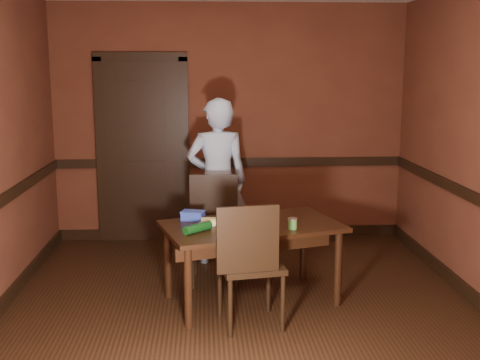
{
  "coord_description": "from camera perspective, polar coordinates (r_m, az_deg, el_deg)",
  "views": [
    {
      "loc": [
        -0.3,
        -4.63,
        2.0
      ],
      "look_at": [
        0.0,
        0.35,
        1.05
      ],
      "focal_mm": 45.0,
      "sensor_mm": 36.0,
      "label": 1
    }
  ],
  "objects": [
    {
      "name": "wrapped_veg",
      "position": [
        4.84,
        -4.05,
        -4.56
      ],
      "size": [
        0.24,
        0.23,
        0.07
      ],
      "primitive_type": "cylinder",
      "rotation": [
        0.0,
        1.57,
        0.72
      ],
      "color": "#0E3911",
      "rests_on": "dining_table"
    },
    {
      "name": "dining_table",
      "position": [
        5.18,
        1.11,
        -7.87
      ],
      "size": [
        1.64,
        1.21,
        0.69
      ],
      "primitive_type": "cube",
      "rotation": [
        0.0,
        0.0,
        0.29
      ],
      "color": "black",
      "rests_on": "floor"
    },
    {
      "name": "dado_back",
      "position": [
        6.96,
        -0.94,
        1.67
      ],
      "size": [
        4.0,
        0.03,
        0.1
      ],
      "primitive_type": "cube",
      "color": "black",
      "rests_on": "ground"
    },
    {
      "name": "wall_back",
      "position": [
        6.92,
        -0.96,
        5.37
      ],
      "size": [
        4.0,
        0.02,
        2.7
      ],
      "primitive_type": "cube",
      "color": "#5A2B1B",
      "rests_on": "ground"
    },
    {
      "name": "wall_front",
      "position": [
        2.49,
        3.64,
        -4.35
      ],
      "size": [
        4.0,
        0.02,
        2.7
      ],
      "primitive_type": "cube",
      "color": "#5A2B1B",
      "rests_on": "ground"
    },
    {
      "name": "chair_far",
      "position": [
        5.61,
        -2.36,
        -4.82
      ],
      "size": [
        0.48,
        0.48,
        0.98
      ],
      "primitive_type": null,
      "rotation": [
        0.0,
        0.0,
        -0.04
      ],
      "color": "black",
      "rests_on": "floor"
    },
    {
      "name": "door",
      "position": [
        6.95,
        -9.22,
        3.11
      ],
      "size": [
        1.05,
        0.07,
        2.2
      ],
      "color": "black",
      "rests_on": "ground"
    },
    {
      "name": "baseboard_right",
      "position": [
        5.52,
        21.66,
        -10.6
      ],
      "size": [
        0.03,
        4.5,
        0.12
      ],
      "primitive_type": "cube",
      "color": "black",
      "rests_on": "ground"
    },
    {
      "name": "sandwich_plate",
      "position": [
        5.05,
        1.05,
        -4.1
      ],
      "size": [
        0.26,
        0.26,
        0.07
      ],
      "rotation": [
        0.0,
        0.0,
        0.3
      ],
      "color": "white",
      "rests_on": "dining_table"
    },
    {
      "name": "floor",
      "position": [
        5.06,
        0.25,
        -12.53
      ],
      "size": [
        4.0,
        4.5,
        0.01
      ],
      "primitive_type": "cube",
      "color": "black",
      "rests_on": "ground"
    },
    {
      "name": "sauce_jar",
      "position": [
        4.94,
        5.0,
        -4.13
      ],
      "size": [
        0.08,
        0.08,
        0.09
      ],
      "rotation": [
        0.0,
        0.0,
        0.15
      ],
      "color": "#529840",
      "rests_on": "dining_table"
    },
    {
      "name": "chair_near",
      "position": [
        4.69,
        0.99,
        -7.85
      ],
      "size": [
        0.54,
        0.54,
        1.0
      ],
      "primitive_type": null,
      "rotation": [
        0.0,
        0.0,
        3.31
      ],
      "color": "black",
      "rests_on": "floor"
    },
    {
      "name": "cheese_saucer",
      "position": [
        5.08,
        -3.0,
        -4.0
      ],
      "size": [
        0.17,
        0.17,
        0.05
      ],
      "rotation": [
        0.0,
        0.0,
        0.25
      ],
      "color": "white",
      "rests_on": "dining_table"
    },
    {
      "name": "baseboard_back",
      "position": [
        7.14,
        -0.92,
        -5.0
      ],
      "size": [
        4.0,
        0.03,
        0.12
      ],
      "primitive_type": "cube",
      "color": "black",
      "rests_on": "ground"
    },
    {
      "name": "food_tub",
      "position": [
        5.22,
        -4.49,
        -3.38
      ],
      "size": [
        0.22,
        0.18,
        0.08
      ],
      "rotation": [
        0.0,
        0.0,
        -0.3
      ],
      "color": "#334BBC",
      "rests_on": "dining_table"
    },
    {
      "name": "person",
      "position": [
        6.11,
        -2.16,
        -0.12
      ],
      "size": [
        0.66,
        0.47,
        1.69
      ],
      "primitive_type": "imported",
      "rotation": [
        0.0,
        0.0,
        3.25
      ],
      "color": "silver",
      "rests_on": "floor"
    }
  ]
}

